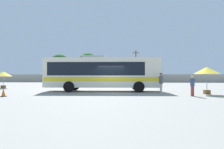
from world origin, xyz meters
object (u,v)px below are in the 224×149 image
at_px(roadside_tree_left, 60,63).
at_px(roadside_tree_midleft, 88,61).
at_px(parked_car_rightmost_maroon, 148,79).
at_px(roadside_tree_midright, 124,66).
at_px(attendant_by_bus_door, 161,82).
at_px(vendor_umbrella_secondary_yellow, 207,71).
at_px(parked_car_third_grey, 114,79).
at_px(utility_pole_near, 136,66).
at_px(coach_bus_cream_yellow, 101,72).
at_px(passenger_waiting_on_apron, 192,84).
at_px(vendor_umbrella_near_gate_yellow, 3,74).
at_px(parked_car_second_black, 88,79).
at_px(traffic_cone_on_apron, 3,92).
at_px(parked_car_leftmost_grey, 61,79).

distance_m(roadside_tree_left, roadside_tree_midleft, 9.71).
xyz_separation_m(parked_car_rightmost_maroon, roadside_tree_midright, (-5.51, 10.13, 3.37)).
height_order(attendant_by_bus_door, vendor_umbrella_secondary_yellow, vendor_umbrella_secondary_yellow).
xyz_separation_m(parked_car_third_grey, utility_pole_near, (5.02, 5.48, 3.32)).
xyz_separation_m(coach_bus_cream_yellow, parked_car_rightmost_maroon, (7.36, 23.80, -1.11)).
distance_m(coach_bus_cream_yellow, passenger_waiting_on_apron, 8.65).
xyz_separation_m(vendor_umbrella_near_gate_yellow, parked_car_second_black, (7.07, 19.03, -0.96)).
bearing_deg(parked_car_third_grey, utility_pole_near, 47.50).
bearing_deg(roadside_tree_midleft, parked_car_rightmost_maroon, -23.83).
xyz_separation_m(vendor_umbrella_near_gate_yellow, roadside_tree_midright, (14.73, 30.01, 2.42)).
bearing_deg(roadside_tree_left, traffic_cone_on_apron, -76.61).
height_order(coach_bus_cream_yellow, parked_car_second_black, coach_bus_cream_yellow).
distance_m(vendor_umbrella_secondary_yellow, roadside_tree_left, 44.66).
xyz_separation_m(coach_bus_cream_yellow, vendor_umbrella_near_gate_yellow, (-12.88, 3.91, -0.16)).
xyz_separation_m(parked_car_rightmost_maroon, roadside_tree_midleft, (-14.61, 6.45, 4.51)).
distance_m(parked_car_second_black, parked_car_third_grey, 5.75).
distance_m(roadside_tree_midleft, traffic_cone_on_apron, 36.03).
xyz_separation_m(roadside_tree_left, roadside_tree_midleft, (8.90, -3.90, 0.04)).
bearing_deg(traffic_cone_on_apron, vendor_umbrella_near_gate_yellow, 123.39).
relative_size(parked_car_rightmost_maroon, roadside_tree_midright, 0.75).
xyz_separation_m(attendant_by_bus_door, parked_car_rightmost_maroon, (1.79, 25.62, -0.24)).
bearing_deg(roadside_tree_left, vendor_umbrella_secondary_yellow, -55.17).
relative_size(coach_bus_cream_yellow, parked_car_rightmost_maroon, 2.59).
xyz_separation_m(vendor_umbrella_near_gate_yellow, utility_pole_near, (17.83, 24.90, 2.36)).
distance_m(parked_car_third_grey, roadside_tree_left, 19.88).
relative_size(parked_car_third_grey, roadside_tree_midright, 0.79).
distance_m(coach_bus_cream_yellow, parked_car_second_black, 23.69).
relative_size(vendor_umbrella_near_gate_yellow, parked_car_rightmost_maroon, 0.48).
height_order(passenger_waiting_on_apron, parked_car_third_grey, passenger_waiting_on_apron).
bearing_deg(roadside_tree_midright, parked_car_second_black, -124.88).
height_order(attendant_by_bus_door, roadside_tree_left, roadside_tree_left).
xyz_separation_m(passenger_waiting_on_apron, roadside_tree_left, (-23.68, 38.25, 4.36)).
xyz_separation_m(vendor_umbrella_near_gate_yellow, roadside_tree_left, (-3.26, 30.23, 3.52)).
bearing_deg(attendant_by_bus_door, parked_car_second_black, 114.69).
height_order(vendor_umbrella_near_gate_yellow, roadside_tree_left, roadside_tree_left).
distance_m(attendant_by_bus_door, vendor_umbrella_secondary_yellow, 3.88).
bearing_deg(traffic_cone_on_apron, roadside_tree_midright, 77.72).
height_order(parked_car_leftmost_grey, roadside_tree_midleft, roadside_tree_midleft).
bearing_deg(utility_pole_near, parked_car_leftmost_grey, -159.74).
xyz_separation_m(attendant_by_bus_door, vendor_umbrella_near_gate_yellow, (-18.46, 5.74, 0.71)).
distance_m(parked_car_second_black, parked_car_rightmost_maroon, 13.20).
bearing_deg(roadside_tree_midleft, parked_car_third_grey, -43.94).
xyz_separation_m(vendor_umbrella_secondary_yellow, parked_car_second_black, (-15.11, 25.36, -1.17)).
relative_size(parked_car_second_black, parked_car_rightmost_maroon, 0.94).
relative_size(vendor_umbrella_secondary_yellow, parked_car_leftmost_grey, 0.55).
relative_size(vendor_umbrella_near_gate_yellow, roadside_tree_midleft, 0.29).
bearing_deg(vendor_umbrella_secondary_yellow, roadside_tree_midright, 101.59).
bearing_deg(parked_car_third_grey, parked_car_second_black, -176.10).
height_order(roadside_tree_midleft, roadside_tree_midright, roadside_tree_midleft).
xyz_separation_m(attendant_by_bus_door, vendor_umbrella_secondary_yellow, (3.72, -0.58, 0.93)).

